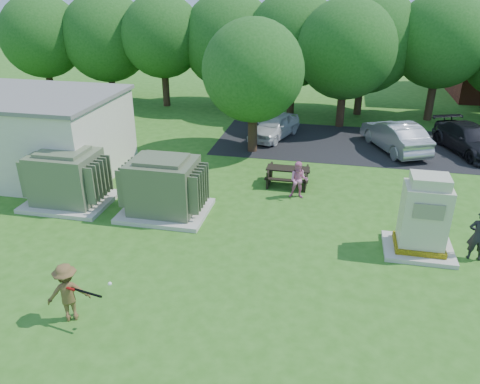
% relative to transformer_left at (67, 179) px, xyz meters
% --- Properties ---
extents(ground, '(120.00, 120.00, 0.00)m').
position_rel_transformer_left_xyz_m(ground, '(6.50, -4.50, -0.97)').
color(ground, '#2D6619').
rests_on(ground, ground).
extents(service_building, '(10.00, 5.00, 3.20)m').
position_rel_transformer_left_xyz_m(service_building, '(-4.50, 2.50, 0.63)').
color(service_building, beige).
rests_on(service_building, ground).
extents(parking_strip, '(20.00, 6.00, 0.01)m').
position_rel_transformer_left_xyz_m(parking_strip, '(13.50, 9.00, -0.96)').
color(parking_strip, '#232326').
rests_on(parking_strip, ground).
extents(transformer_left, '(3.00, 2.40, 2.07)m').
position_rel_transformer_left_xyz_m(transformer_left, '(0.00, 0.00, 0.00)').
color(transformer_left, beige).
rests_on(transformer_left, ground).
extents(transformer_right, '(3.00, 2.40, 2.07)m').
position_rel_transformer_left_xyz_m(transformer_right, '(3.70, 0.00, 0.00)').
color(transformer_right, beige).
rests_on(transformer_right, ground).
extents(generator_cabinet, '(2.04, 1.67, 2.49)m').
position_rel_transformer_left_xyz_m(generator_cabinet, '(12.10, -0.81, 0.12)').
color(generator_cabinet, beige).
rests_on(generator_cabinet, ground).
extents(picnic_table, '(1.69, 1.27, 0.72)m').
position_rel_transformer_left_xyz_m(picnic_table, '(7.62, 3.34, -0.52)').
color(picnic_table, black).
rests_on(picnic_table, ground).
extents(batter, '(1.14, 0.96, 1.53)m').
position_rel_transformer_left_xyz_m(batter, '(3.43, -5.81, -0.20)').
color(batter, brown).
rests_on(batter, ground).
extents(person_by_generator, '(0.61, 0.43, 1.57)m').
position_rel_transformer_left_xyz_m(person_by_generator, '(13.65, -0.91, -0.18)').
color(person_by_generator, black).
rests_on(person_by_generator, ground).
extents(person_at_picnic, '(0.71, 0.56, 1.43)m').
position_rel_transformer_left_xyz_m(person_at_picnic, '(8.15, 2.22, -0.25)').
color(person_at_picnic, pink).
rests_on(person_at_picnic, ground).
extents(car_white, '(2.59, 3.95, 1.25)m').
position_rel_transformer_left_xyz_m(car_white, '(6.23, 9.22, -0.35)').
color(car_white, silver).
rests_on(car_white, ground).
extents(car_silver_a, '(3.16, 4.58, 1.43)m').
position_rel_transformer_left_xyz_m(car_silver_a, '(12.13, 8.53, -0.25)').
color(car_silver_a, '#A1A1A5').
rests_on(car_silver_a, ground).
extents(car_dark, '(3.27, 4.81, 1.29)m').
position_rel_transformer_left_xyz_m(car_dark, '(15.54, 8.92, -0.32)').
color(car_dark, black).
rests_on(car_dark, ground).
extents(batting_equipment, '(1.13, 0.27, 0.32)m').
position_rel_transformer_left_xyz_m(batting_equipment, '(4.06, -5.97, 0.07)').
color(batting_equipment, black).
rests_on(batting_equipment, ground).
extents(tree_row, '(41.30, 13.30, 7.30)m').
position_rel_transformer_left_xyz_m(tree_row, '(8.25, 14.00, 3.18)').
color(tree_row, '#47301E').
rests_on(tree_row, ground).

